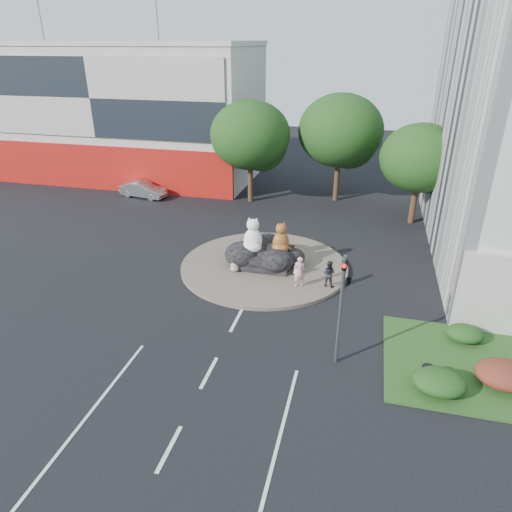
# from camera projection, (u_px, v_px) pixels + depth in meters

# --- Properties ---
(ground) EXTENTS (120.00, 120.00, 0.00)m
(ground) POSITION_uv_depth(u_px,v_px,m) (209.00, 373.00, 18.79)
(ground) COLOR black
(ground) RESTS_ON ground
(roundabout_island) EXTENTS (10.00, 10.00, 0.20)m
(roundabout_island) POSITION_uv_depth(u_px,v_px,m) (264.00, 266.00, 27.51)
(roundabout_island) COLOR brown
(roundabout_island) RESTS_ON ground
(rock_plinth) EXTENTS (3.20, 2.60, 0.90)m
(rock_plinth) POSITION_uv_depth(u_px,v_px,m) (264.00, 257.00, 27.28)
(rock_plinth) COLOR black
(rock_plinth) RESTS_ON roundabout_island
(shophouse_block) EXTENTS (25.20, 12.30, 17.40)m
(shophouse_block) POSITION_uv_depth(u_px,v_px,m) (127.00, 111.00, 44.58)
(shophouse_block) COLOR beige
(shophouse_block) RESTS_ON ground
(grass_verge) EXTENTS (10.00, 6.00, 0.12)m
(grass_verge) POSITION_uv_depth(u_px,v_px,m) (509.00, 372.00, 18.75)
(grass_verge) COLOR #214416
(grass_verge) RESTS_ON ground
(tree_left) EXTENTS (6.46, 6.46, 8.27)m
(tree_left) POSITION_uv_depth(u_px,v_px,m) (251.00, 139.00, 36.75)
(tree_left) COLOR #382314
(tree_left) RESTS_ON ground
(tree_mid) EXTENTS (6.84, 6.84, 8.76)m
(tree_mid) POSITION_uv_depth(u_px,v_px,m) (341.00, 134.00, 36.83)
(tree_mid) COLOR #382314
(tree_mid) RESTS_ON ground
(tree_right) EXTENTS (5.70, 5.70, 7.30)m
(tree_right) POSITION_uv_depth(u_px,v_px,m) (421.00, 161.00, 32.40)
(tree_right) COLOR #382314
(tree_right) RESTS_ON ground
(hedge_near_green) EXTENTS (2.00, 1.60, 0.90)m
(hedge_near_green) POSITION_uv_depth(u_px,v_px,m) (439.00, 382.00, 17.44)
(hedge_near_green) COLOR #173711
(hedge_near_green) RESTS_ON grass_verge
(hedge_red) EXTENTS (2.20, 1.76, 0.99)m
(hedge_red) POSITION_uv_depth(u_px,v_px,m) (505.00, 375.00, 17.75)
(hedge_red) COLOR #512215
(hedge_red) RESTS_ON grass_verge
(hedge_back_green) EXTENTS (1.60, 1.28, 0.72)m
(hedge_back_green) POSITION_uv_depth(u_px,v_px,m) (465.00, 333.00, 20.48)
(hedge_back_green) COLOR #173711
(hedge_back_green) RESTS_ON grass_verge
(traffic_light) EXTENTS (0.44, 1.24, 5.00)m
(traffic_light) POSITION_uv_depth(u_px,v_px,m) (345.00, 288.00, 17.87)
(traffic_light) COLOR #595B60
(traffic_light) RESTS_ON ground
(cat_white) EXTENTS (1.33, 1.17, 2.12)m
(cat_white) POSITION_uv_depth(u_px,v_px,m) (253.00, 234.00, 26.58)
(cat_white) COLOR white
(cat_white) RESTS_ON rock_plinth
(cat_tabby) EXTENTS (1.44, 1.37, 1.86)m
(cat_tabby) POSITION_uv_depth(u_px,v_px,m) (281.00, 237.00, 26.56)
(cat_tabby) COLOR #B65A26
(cat_tabby) RESTS_ON rock_plinth
(kitten_calico) EXTENTS (0.72, 0.66, 1.03)m
(kitten_calico) POSITION_uv_depth(u_px,v_px,m) (235.00, 263.00, 26.48)
(kitten_calico) COLOR beige
(kitten_calico) RESTS_ON roundabout_island
(kitten_white) EXTENTS (0.66, 0.67, 0.85)m
(kitten_white) POSITION_uv_depth(u_px,v_px,m) (298.00, 268.00, 26.07)
(kitten_white) COLOR silver
(kitten_white) RESTS_ON roundabout_island
(pedestrian_pink) EXTENTS (0.75, 0.62, 1.76)m
(pedestrian_pink) POSITION_uv_depth(u_px,v_px,m) (299.00, 272.00, 24.66)
(pedestrian_pink) COLOR pink
(pedestrian_pink) RESTS_ON roundabout_island
(pedestrian_dark) EXTENTS (0.83, 0.70, 1.51)m
(pedestrian_dark) POSITION_uv_depth(u_px,v_px,m) (329.00, 273.00, 24.74)
(pedestrian_dark) COLOR #212129
(pedestrian_dark) RESTS_ON roundabout_island
(parked_car) EXTENTS (4.31, 2.03, 1.37)m
(parked_car) POSITION_uv_depth(u_px,v_px,m) (143.00, 190.00, 39.57)
(parked_car) COLOR #A0A3A7
(parked_car) RESTS_ON ground
(litter_bin) EXTENTS (0.56, 0.56, 0.72)m
(litter_bin) POSITION_uv_depth(u_px,v_px,m) (427.00, 374.00, 17.99)
(litter_bin) COLOR black
(litter_bin) RESTS_ON grass_verge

